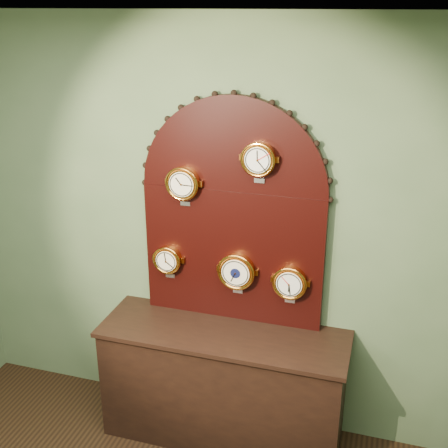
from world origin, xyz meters
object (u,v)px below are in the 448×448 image
(tide_clock, at_px, (290,282))
(barometer, at_px, (237,271))
(shop_counter, at_px, (223,386))
(roman_clock, at_px, (183,183))
(hygrometer, at_px, (168,260))
(display_board, at_px, (233,206))
(arabic_clock, at_px, (259,159))

(tide_clock, bearing_deg, barometer, -179.87)
(shop_counter, bearing_deg, tide_clock, 21.10)
(roman_clock, distance_m, hygrometer, 0.56)
(display_board, distance_m, roman_clock, 0.35)
(shop_counter, distance_m, tide_clock, 0.89)
(shop_counter, xyz_separation_m, barometer, (0.05, 0.15, 0.80))
(hygrometer, distance_m, tide_clock, 0.84)
(display_board, bearing_deg, tide_clock, -9.50)
(shop_counter, distance_m, arabic_clock, 1.58)
(roman_clock, xyz_separation_m, tide_clock, (0.71, -0.00, -0.60))
(hygrometer, xyz_separation_m, barometer, (0.48, -0.00, -0.02))
(hygrometer, distance_m, barometer, 0.48)
(arabic_clock, bearing_deg, tide_clock, -0.07)
(shop_counter, distance_m, roman_clock, 1.41)
(display_board, bearing_deg, shop_counter, -90.00)
(display_board, relative_size, hygrometer, 6.17)
(barometer, bearing_deg, shop_counter, -106.62)
(hygrometer, bearing_deg, display_board, 8.58)
(shop_counter, xyz_separation_m, arabic_clock, (0.17, 0.15, 1.57))
(shop_counter, relative_size, barometer, 5.30)
(hygrometer, bearing_deg, shop_counter, -19.46)
(roman_clock, xyz_separation_m, arabic_clock, (0.49, 0.00, 0.19))
(display_board, distance_m, barometer, 0.43)
(roman_clock, height_order, hygrometer, roman_clock)
(roman_clock, xyz_separation_m, hygrometer, (-0.12, 0.00, -0.55))
(display_board, distance_m, arabic_clock, 0.39)
(hygrometer, bearing_deg, roman_clock, -0.30)
(display_board, bearing_deg, roman_clock, -167.98)
(barometer, bearing_deg, hygrometer, 179.82)
(shop_counter, bearing_deg, roman_clock, 153.79)
(shop_counter, height_order, hygrometer, hygrometer)
(shop_counter, height_order, arabic_clock, arabic_clock)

